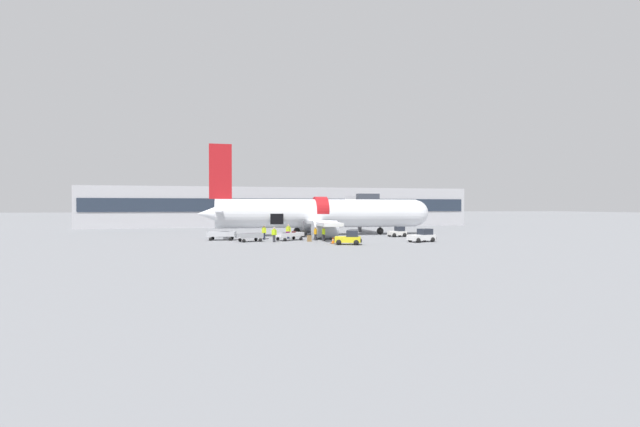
{
  "coord_description": "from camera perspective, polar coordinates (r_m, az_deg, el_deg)",
  "views": [
    {
      "loc": [
        -11.46,
        -50.89,
        4.04
      ],
      "look_at": [
        0.59,
        4.2,
        3.08
      ],
      "focal_mm": 24.0,
      "sensor_mm": 36.0,
      "label": 1
    }
  ],
  "objects": [
    {
      "name": "ground_plane",
      "position": [
        52.32,
        0.35,
        -3.45
      ],
      "size": [
        500.0,
        500.0,
        0.0
      ],
      "primitive_type": "plane",
      "color": "gray"
    },
    {
      "name": "terminal_strip",
      "position": [
        87.37,
        -4.81,
        0.87
      ],
      "size": [
        75.7,
        9.39,
        7.74
      ],
      "color": "#B2B2B7",
      "rests_on": "ground_plane"
    },
    {
      "name": "jet_bridge_stub",
      "position": [
        66.69,
        5.54,
        1.28
      ],
      "size": [
        3.14,
        9.22,
        5.89
      ],
      "color": "#4C4C51",
      "rests_on": "ground_plane"
    },
    {
      "name": "airplane",
      "position": [
        59.12,
        -0.37,
        -0.05
      ],
      "size": [
        32.49,
        24.76,
        12.24
      ],
      "color": "white",
      "rests_on": "ground_plane"
    },
    {
      "name": "baggage_tug_lead",
      "position": [
        57.42,
        10.32,
        -2.49
      ],
      "size": [
        2.42,
        2.01,
        1.36
      ],
      "color": "silver",
      "rests_on": "ground_plane"
    },
    {
      "name": "baggage_tug_mid",
      "position": [
        45.06,
        3.9,
        -3.35
      ],
      "size": [
        3.03,
        2.33,
        1.52
      ],
      "color": "yellow",
      "rests_on": "ground_plane"
    },
    {
      "name": "baggage_tug_rear",
      "position": [
        49.7,
        13.49,
        -2.96
      ],
      "size": [
        3.44,
        2.41,
        1.49
      ],
      "color": "white",
      "rests_on": "ground_plane"
    },
    {
      "name": "baggage_cart_loading",
      "position": [
        50.68,
        -4.03,
        -3.01
      ],
      "size": [
        4.09,
        2.8,
        1.07
      ],
      "color": "silver",
      "rests_on": "ground_plane"
    },
    {
      "name": "baggage_cart_queued",
      "position": [
        49.41,
        -9.13,
        -3.17
      ],
      "size": [
        3.72,
        2.3,
        0.95
      ],
      "color": "#999BA0",
      "rests_on": "ground_plane"
    },
    {
      "name": "baggage_cart_empty",
      "position": [
        52.12,
        -12.87,
        -2.94
      ],
      "size": [
        4.27,
        2.21,
        1.03
      ],
      "color": "#B7BABF",
      "rests_on": "ground_plane"
    },
    {
      "name": "ground_crew_loader_a",
      "position": [
        50.48,
        -0.62,
        -2.67
      ],
      "size": [
        0.42,
        0.55,
        1.58
      ],
      "color": "#2D2D33",
      "rests_on": "ground_plane"
    },
    {
      "name": "ground_crew_loader_b",
      "position": [
        48.3,
        -6.14,
        -2.77
      ],
      "size": [
        0.58,
        0.4,
        1.69
      ],
      "color": "#2D2D33",
      "rests_on": "ground_plane"
    },
    {
      "name": "ground_crew_driver",
      "position": [
        53.3,
        -4.25,
        -2.37
      ],
      "size": [
        0.62,
        0.47,
        1.77
      ],
      "color": "#1E2338",
      "rests_on": "ground_plane"
    },
    {
      "name": "ground_crew_supervisor",
      "position": [
        49.34,
        0.48,
        -2.69
      ],
      "size": [
        0.44,
        0.58,
        1.67
      ],
      "color": "#2D2D33",
      "rests_on": "ground_plane"
    },
    {
      "name": "ground_crew_helper",
      "position": [
        52.05,
        -7.47,
        -2.5
      ],
      "size": [
        0.55,
        0.53,
        1.68
      ],
      "color": "#1E2338",
      "rests_on": "ground_plane"
    },
    {
      "name": "suitcase_on_tarmac_upright",
      "position": [
        48.82,
        -1.43,
        -3.34
      ],
      "size": [
        0.53,
        0.29,
        0.84
      ],
      "color": "olive",
      "rests_on": "ground_plane"
    },
    {
      "name": "safety_cone_nose",
      "position": [
        63.31,
        14.22,
        -2.47
      ],
      "size": [
        0.59,
        0.59,
        0.57
      ],
      "color": "black",
      "rests_on": "ground_plane"
    },
    {
      "name": "safety_cone_engine_left",
      "position": [
        46.18,
        1.75,
        -3.61
      ],
      "size": [
        0.5,
        0.5,
        0.73
      ],
      "color": "black",
      "rests_on": "ground_plane"
    },
    {
      "name": "safety_cone_wingtip",
      "position": [
        53.38,
        1.88,
        -3.05
      ],
      "size": [
        0.44,
        0.44,
        0.62
      ],
      "color": "black",
      "rests_on": "ground_plane"
    }
  ]
}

